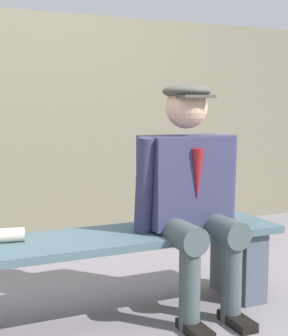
{
  "coord_description": "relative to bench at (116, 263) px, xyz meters",
  "views": [
    {
      "loc": [
        0.93,
        2.42,
        1.14
      ],
      "look_at": [
        -0.16,
        0.0,
        0.81
      ],
      "focal_mm": 52.99,
      "sensor_mm": 36.0,
      "label": 1
    }
  ],
  "objects": [
    {
      "name": "rolled_magazine",
      "position": [
        0.58,
        -0.09,
        0.19
      ],
      "size": [
        0.23,
        0.1,
        0.07
      ],
      "primitive_type": "cylinder",
      "rotation": [
        0.0,
        1.57,
        -0.16
      ],
      "color": "beige",
      "rests_on": "bench"
    },
    {
      "name": "seated_man",
      "position": [
        -0.41,
        0.06,
        0.4
      ],
      "size": [
        0.63,
        0.63,
        1.27
      ],
      "color": "#323251",
      "rests_on": "ground"
    },
    {
      "name": "stadium_wall",
      "position": [
        0.0,
        -1.86,
        0.66
      ],
      "size": [
        12.0,
        0.24,
        1.93
      ],
      "primitive_type": "cube",
      "color": "#716B55",
      "rests_on": "ground"
    },
    {
      "name": "ground_plane",
      "position": [
        0.0,
        0.0,
        -0.31
      ],
      "size": [
        30.0,
        30.0,
        0.0
      ],
      "primitive_type": "plane",
      "color": "slate"
    },
    {
      "name": "bench",
      "position": [
        0.0,
        0.0,
        0.0
      ],
      "size": [
        1.9,
        0.45,
        0.46
      ],
      "color": "#425A63",
      "rests_on": "ground"
    }
  ]
}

